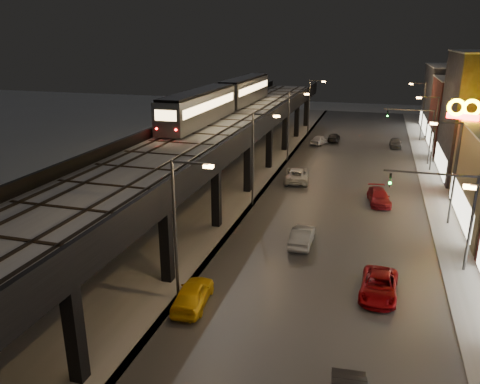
# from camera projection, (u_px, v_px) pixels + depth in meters

# --- Properties ---
(road_surface) EXTENTS (17.00, 120.00, 0.06)m
(road_surface) POSITION_uv_depth(u_px,v_px,m) (341.00, 200.00, 47.11)
(road_surface) COLOR #46474D
(road_surface) RESTS_ON ground
(sidewalk_right) EXTENTS (4.00, 120.00, 0.14)m
(sidewalk_right) POSITION_uv_depth(u_px,v_px,m) (448.00, 209.00, 44.42)
(sidewalk_right) COLOR #9FA1A8
(sidewalk_right) RESTS_ON ground
(under_viaduct_pavement) EXTENTS (11.00, 120.00, 0.06)m
(under_viaduct_pavement) POSITION_uv_depth(u_px,v_px,m) (215.00, 188.00, 50.72)
(under_viaduct_pavement) COLOR #9FA1A8
(under_viaduct_pavement) RESTS_ON ground
(elevated_viaduct) EXTENTS (9.00, 100.00, 6.30)m
(elevated_viaduct) POSITION_uv_depth(u_px,v_px,m) (203.00, 144.00, 46.09)
(elevated_viaduct) COLOR black
(elevated_viaduct) RESTS_ON ground
(viaduct_trackbed) EXTENTS (8.40, 100.00, 0.32)m
(viaduct_trackbed) POSITION_uv_depth(u_px,v_px,m) (203.00, 136.00, 45.96)
(viaduct_trackbed) COLOR #B2B7C1
(viaduct_trackbed) RESTS_ON elevated_viaduct
(viaduct_parapet_streetside) EXTENTS (0.30, 100.00, 1.10)m
(viaduct_parapet_streetside) POSITION_uv_depth(u_px,v_px,m) (246.00, 133.00, 44.68)
(viaduct_parapet_streetside) COLOR black
(viaduct_parapet_streetside) RESTS_ON elevated_viaduct
(viaduct_parapet_far) EXTENTS (0.30, 100.00, 1.10)m
(viaduct_parapet_far) POSITION_uv_depth(u_px,v_px,m) (163.00, 129.00, 47.01)
(viaduct_parapet_far) COLOR black
(viaduct_parapet_far) RESTS_ON elevated_viaduct
(building_e) EXTENTS (12.20, 12.20, 10.16)m
(building_e) POSITION_uv_depth(u_px,v_px,m) (479.00, 116.00, 65.69)
(building_e) COLOR maroon
(building_e) RESTS_ON ground
(building_f) EXTENTS (12.20, 16.20, 11.16)m
(building_f) POSITION_uv_depth(u_px,v_px,m) (464.00, 100.00, 78.28)
(building_f) COLOR #38383F
(building_f) RESTS_ON ground
(streetlight_left_1) EXTENTS (2.57, 0.28, 9.00)m
(streetlight_left_1) POSITION_uv_depth(u_px,v_px,m) (179.00, 222.00, 27.56)
(streetlight_left_1) COLOR #38383A
(streetlight_left_1) RESTS_ON ground
(streetlight_left_2) EXTENTS (2.57, 0.28, 9.00)m
(streetlight_left_2) POSITION_uv_depth(u_px,v_px,m) (256.00, 153.00, 43.95)
(streetlight_left_2) COLOR #38383A
(streetlight_left_2) RESTS_ON ground
(streetlight_right_2) EXTENTS (2.56, 0.28, 9.00)m
(streetlight_right_2) POSITION_uv_depth(u_px,v_px,m) (453.00, 167.00, 39.36)
(streetlight_right_2) COLOR #38383A
(streetlight_right_2) RESTS_ON ground
(streetlight_left_3) EXTENTS (2.57, 0.28, 9.00)m
(streetlight_left_3) POSITION_uv_depth(u_px,v_px,m) (291.00, 121.00, 60.34)
(streetlight_left_3) COLOR #38383A
(streetlight_left_3) RESTS_ON ground
(streetlight_right_3) EXTENTS (2.56, 0.28, 9.00)m
(streetlight_right_3) POSITION_uv_depth(u_px,v_px,m) (433.00, 128.00, 55.75)
(streetlight_right_3) COLOR #38383A
(streetlight_right_3) RESTS_ON ground
(streetlight_left_4) EXTENTS (2.57, 0.28, 9.00)m
(streetlight_left_4) POSITION_uv_depth(u_px,v_px,m) (311.00, 103.00, 76.73)
(streetlight_left_4) COLOR #38383A
(streetlight_left_4) RESTS_ON ground
(streetlight_right_4) EXTENTS (2.56, 0.28, 9.00)m
(streetlight_right_4) POSITION_uv_depth(u_px,v_px,m) (422.00, 108.00, 72.14)
(streetlight_right_4) COLOR #38383A
(streetlight_right_4) RESTS_ON ground
(traffic_light_rig_a) EXTENTS (6.10, 0.34, 7.00)m
(traffic_light_rig_a) POSITION_uv_depth(u_px,v_px,m) (454.00, 210.00, 31.63)
(traffic_light_rig_a) COLOR #38383A
(traffic_light_rig_a) RESTS_ON ground
(traffic_light_rig_b) EXTENTS (6.10, 0.34, 7.00)m
(traffic_light_rig_b) POSITION_uv_depth(u_px,v_px,m) (422.00, 130.00, 58.95)
(traffic_light_rig_b) COLOR #38383A
(traffic_light_rig_b) RESTS_ON ground
(subway_train) EXTENTS (2.91, 35.67, 3.48)m
(subway_train) POSITION_uv_depth(u_px,v_px,m) (225.00, 97.00, 59.36)
(subway_train) COLOR gray
(subway_train) RESTS_ON viaduct_trackbed
(car_taxi) EXTENTS (2.22, 4.62, 1.52)m
(car_taxi) POSITION_uv_depth(u_px,v_px,m) (193.00, 295.00, 28.31)
(car_taxi) COLOR yellow
(car_taxi) RESTS_ON ground
(car_near_white) EXTENTS (1.57, 4.44, 1.46)m
(car_near_white) POSITION_uv_depth(u_px,v_px,m) (302.00, 237.00, 36.63)
(car_near_white) COLOR gray
(car_near_white) RESTS_ON ground
(car_mid_silver) EXTENTS (3.24, 5.84, 1.55)m
(car_mid_silver) POSITION_uv_depth(u_px,v_px,m) (297.00, 175.00, 52.85)
(car_mid_silver) COLOR silver
(car_mid_silver) RESTS_ON ground
(car_mid_dark) EXTENTS (1.75, 4.27, 1.24)m
(car_mid_dark) POSITION_uv_depth(u_px,v_px,m) (334.00, 138.00, 73.06)
(car_mid_dark) COLOR black
(car_mid_dark) RESTS_ON ground
(car_far_white) EXTENTS (2.81, 4.42, 1.40)m
(car_far_white) POSITION_uv_depth(u_px,v_px,m) (320.00, 140.00, 71.07)
(car_far_white) COLOR silver
(car_far_white) RESTS_ON ground
(car_onc_dark) EXTENTS (2.46, 4.92, 1.34)m
(car_onc_dark) POSITION_uv_depth(u_px,v_px,m) (379.00, 287.00, 29.42)
(car_onc_dark) COLOR #92060D
(car_onc_dark) RESTS_ON ground
(car_onc_white) EXTENTS (2.60, 4.94, 1.37)m
(car_onc_white) POSITION_uv_depth(u_px,v_px,m) (379.00, 197.00, 45.78)
(car_onc_white) COLOR maroon
(car_onc_white) RESTS_ON ground
(car_onc_red) EXTENTS (1.77, 4.04, 1.35)m
(car_onc_red) POSITION_uv_depth(u_px,v_px,m) (396.00, 143.00, 69.17)
(car_onc_red) COLOR #56585E
(car_onc_red) RESTS_ON ground
(sign_mcdonalds) EXTENTS (3.00, 0.87, 10.13)m
(sign_mcdonalds) POSITION_uv_depth(u_px,v_px,m) (462.00, 119.00, 44.14)
(sign_mcdonalds) COLOR #38383A
(sign_mcdonalds) RESTS_ON ground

